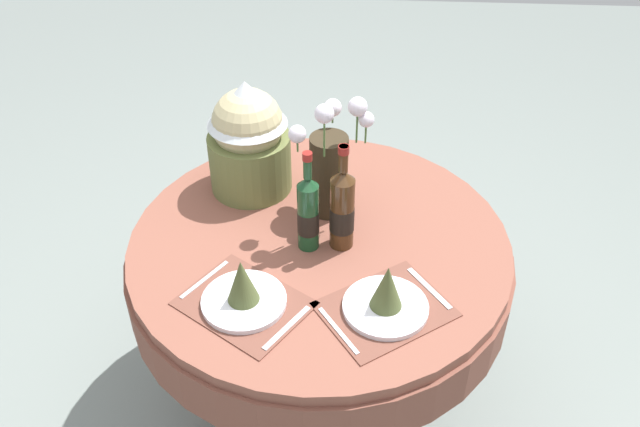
{
  "coord_description": "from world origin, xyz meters",
  "views": [
    {
      "loc": [
        0.11,
        -1.62,
        2.15
      ],
      "look_at": [
        0.0,
        0.03,
        0.84
      ],
      "focal_mm": 38.38,
      "sensor_mm": 36.0,
      "label": 1
    }
  ],
  "objects_px": {
    "dining_table": "(319,270)",
    "wine_bottle_centre": "(308,213)",
    "wine_bottle_right": "(342,209)",
    "gift_tub_back_left": "(248,134)",
    "place_setting_right": "(386,298)",
    "place_setting_left": "(243,292)",
    "flower_vase": "(330,165)"
  },
  "relations": [
    {
      "from": "dining_table",
      "to": "wine_bottle_centre",
      "type": "bearing_deg",
      "value": -135.88
    },
    {
      "from": "wine_bottle_right",
      "to": "gift_tub_back_left",
      "type": "relative_size",
      "value": 0.9
    },
    {
      "from": "place_setting_right",
      "to": "wine_bottle_centre",
      "type": "relative_size",
      "value": 1.25
    },
    {
      "from": "place_setting_right",
      "to": "wine_bottle_centre",
      "type": "distance_m",
      "value": 0.36
    },
    {
      "from": "place_setting_left",
      "to": "wine_bottle_centre",
      "type": "relative_size",
      "value": 1.25
    },
    {
      "from": "place_setting_left",
      "to": "place_setting_right",
      "type": "bearing_deg",
      "value": 0.47
    },
    {
      "from": "flower_vase",
      "to": "place_setting_right",
      "type": "bearing_deg",
      "value": -67.69
    },
    {
      "from": "place_setting_left",
      "to": "gift_tub_back_left",
      "type": "bearing_deg",
      "value": 96.0
    },
    {
      "from": "place_setting_left",
      "to": "wine_bottle_right",
      "type": "height_order",
      "value": "wine_bottle_right"
    },
    {
      "from": "dining_table",
      "to": "flower_vase",
      "type": "height_order",
      "value": "flower_vase"
    },
    {
      "from": "place_setting_left",
      "to": "flower_vase",
      "type": "distance_m",
      "value": 0.51
    },
    {
      "from": "place_setting_right",
      "to": "place_setting_left",
      "type": "bearing_deg",
      "value": -179.53
    },
    {
      "from": "place_setting_left",
      "to": "flower_vase",
      "type": "height_order",
      "value": "flower_vase"
    },
    {
      "from": "wine_bottle_centre",
      "to": "gift_tub_back_left",
      "type": "distance_m",
      "value": 0.38
    },
    {
      "from": "flower_vase",
      "to": "place_setting_left",
      "type": "bearing_deg",
      "value": -115.74
    },
    {
      "from": "dining_table",
      "to": "place_setting_right",
      "type": "bearing_deg",
      "value": -54.91
    },
    {
      "from": "dining_table",
      "to": "gift_tub_back_left",
      "type": "xyz_separation_m",
      "value": [
        -0.25,
        0.27,
        0.34
      ]
    },
    {
      "from": "wine_bottle_right",
      "to": "gift_tub_back_left",
      "type": "height_order",
      "value": "gift_tub_back_left"
    },
    {
      "from": "dining_table",
      "to": "place_setting_left",
      "type": "bearing_deg",
      "value": -123.3
    },
    {
      "from": "place_setting_left",
      "to": "wine_bottle_centre",
      "type": "height_order",
      "value": "wine_bottle_centre"
    },
    {
      "from": "flower_vase",
      "to": "wine_bottle_right",
      "type": "relative_size",
      "value": 1.25
    },
    {
      "from": "flower_vase",
      "to": "gift_tub_back_left",
      "type": "xyz_separation_m",
      "value": [
        -0.27,
        0.12,
        0.03
      ]
    },
    {
      "from": "dining_table",
      "to": "flower_vase",
      "type": "xyz_separation_m",
      "value": [
        0.02,
        0.15,
        0.31
      ]
    },
    {
      "from": "dining_table",
      "to": "gift_tub_back_left",
      "type": "height_order",
      "value": "gift_tub_back_left"
    },
    {
      "from": "place_setting_right",
      "to": "flower_vase",
      "type": "bearing_deg",
      "value": 112.31
    },
    {
      "from": "flower_vase",
      "to": "gift_tub_back_left",
      "type": "relative_size",
      "value": 1.12
    },
    {
      "from": "place_setting_left",
      "to": "gift_tub_back_left",
      "type": "distance_m",
      "value": 0.59
    },
    {
      "from": "dining_table",
      "to": "flower_vase",
      "type": "bearing_deg",
      "value": 81.7
    },
    {
      "from": "place_setting_left",
      "to": "wine_bottle_right",
      "type": "xyz_separation_m",
      "value": [
        0.26,
        0.28,
        0.09
      ]
    },
    {
      "from": "dining_table",
      "to": "place_setting_right",
      "type": "distance_m",
      "value": 0.4
    },
    {
      "from": "dining_table",
      "to": "flower_vase",
      "type": "relative_size",
      "value": 2.72
    },
    {
      "from": "place_setting_left",
      "to": "gift_tub_back_left",
      "type": "xyz_separation_m",
      "value": [
        -0.06,
        0.56,
        0.16
      ]
    }
  ]
}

